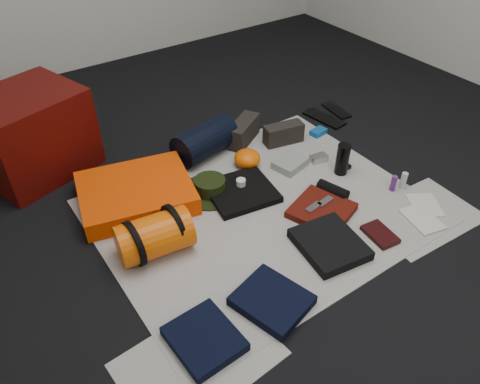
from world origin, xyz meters
TOP-DOWN VIEW (x-y plane):
  - floor at (0.00, 0.00)m, footprint 4.50×4.50m
  - newspaper_mat at (0.00, 0.00)m, footprint 1.60×1.30m
  - newspaper_sheet_front_left at (-0.70, -0.55)m, footprint 0.61×0.44m
  - newspaper_sheet_front_right at (0.65, -0.50)m, footprint 0.60×0.43m
  - red_cabinet at (-0.82, 1.03)m, footprint 0.68×0.62m
  - sleeping_pad at (-0.49, 0.44)m, footprint 0.66×0.59m
  - stuff_sack at (-0.58, 0.04)m, footprint 0.36×0.24m
  - sack_strap_left at (-0.68, 0.04)m, footprint 0.02×0.22m
  - sack_strap_right at (-0.48, 0.04)m, footprint 0.03×0.22m
  - navy_duffel at (0.03, 0.60)m, footprint 0.41×0.28m
  - boonie_brim at (-0.13, 0.28)m, footprint 0.39×0.39m
  - boonie_crown at (-0.13, 0.28)m, footprint 0.17×0.17m
  - hiking_boot_left at (0.31, 0.60)m, footprint 0.29×0.23m
  - hiking_boot_right at (0.51, 0.44)m, footprint 0.26×0.14m
  - flip_flop_left at (0.92, 0.51)m, footprint 0.15×0.31m
  - flip_flop_right at (1.06, 0.55)m, footprint 0.12×0.25m
  - trousers_navy_a at (-0.65, -0.50)m, footprint 0.25×0.28m
  - trousers_navy_b at (-0.32, -0.51)m, footprint 0.32×0.34m
  - trousers_charcoal at (0.10, -0.40)m, footprint 0.32×0.35m
  - black_tshirt at (-0.01, 0.17)m, footprint 0.39×0.37m
  - red_shirt at (0.24, -0.20)m, footprint 0.36×0.36m
  - orange_stuff_sack at (0.17, 0.36)m, footprint 0.20×0.20m
  - first_aid_pouch at (0.37, 0.21)m, footprint 0.21×0.18m
  - water_bottle at (0.57, 0.00)m, footprint 0.08×0.08m
  - speaker at (0.39, -0.12)m, footprint 0.11×0.18m
  - compact_camera at (0.55, 0.16)m, footprint 0.11×0.08m
  - cyan_case at (0.75, 0.39)m, footprint 0.11×0.08m
  - toiletry_purple at (0.69, -0.27)m, footprint 0.03×0.03m
  - toiletry_clear at (0.75, -0.29)m, footprint 0.04×0.04m
  - paperback_book at (0.36, -0.48)m, footprint 0.13×0.18m
  - map_booklet at (0.63, -0.53)m, footprint 0.18×0.23m
  - map_printout at (0.73, -0.46)m, footprint 0.22×0.24m
  - sunglasses at (0.61, 0.01)m, footprint 0.09×0.04m
  - key_cluster at (-0.69, -0.49)m, footprint 0.07×0.07m
  - tape_roll at (0.01, 0.20)m, footprint 0.05×0.05m
  - energy_bar_a at (0.20, -0.18)m, footprint 0.10×0.05m
  - energy_bar_b at (0.28, -0.18)m, footprint 0.10×0.05m

SIDE VIEW (x-z plane):
  - floor at x=0.00m, z-range -0.02..0.00m
  - newspaper_sheet_front_left at x=-0.70m, z-range 0.00..0.00m
  - newspaper_sheet_front_right at x=0.65m, z-range 0.00..0.00m
  - newspaper_mat at x=0.00m, z-range 0.00..0.01m
  - flip_flop_right at x=1.06m, z-range 0.00..0.01m
  - flip_flop_left at x=0.92m, z-range 0.00..0.02m
  - map_printout at x=0.73m, z-range 0.01..0.01m
  - boonie_brim at x=-0.13m, z-range 0.01..0.01m
  - key_cluster at x=-0.69m, z-range 0.01..0.02m
  - map_booklet at x=0.63m, z-range 0.01..0.02m
  - sunglasses at x=0.61m, z-range 0.01..0.03m
  - paperback_book at x=0.36m, z-range 0.01..0.03m
  - cyan_case at x=0.75m, z-range 0.01..0.04m
  - black_tshirt at x=-0.01m, z-range 0.01..0.04m
  - red_shirt at x=0.24m, z-range 0.01..0.04m
  - compact_camera at x=0.55m, z-range 0.01..0.05m
  - trousers_navy_a at x=-0.65m, z-range 0.01..0.05m
  - trousers_navy_b at x=-0.32m, z-range 0.01..0.05m
  - first_aid_pouch at x=0.37m, z-range 0.01..0.05m
  - trousers_charcoal at x=0.10m, z-range 0.01..0.06m
  - speaker at x=0.39m, z-range 0.01..0.07m
  - energy_bar_a at x=0.20m, z-range 0.04..0.06m
  - energy_bar_b at x=0.28m, z-range 0.04..0.06m
  - toiletry_purple at x=0.69m, z-range 0.01..0.10m
  - boonie_crown at x=-0.13m, z-range 0.01..0.09m
  - toiletry_clear at x=0.75m, z-range 0.01..0.10m
  - orange_stuff_sack at x=0.17m, z-range 0.01..0.11m
  - sleeping_pad at x=-0.49m, z-range 0.01..0.11m
  - tape_roll at x=0.01m, z-range 0.04..0.08m
  - hiking_boot_right at x=0.51m, z-range 0.01..0.13m
  - hiking_boot_left at x=0.31m, z-range 0.01..0.14m
  - water_bottle at x=0.57m, z-range 0.01..0.19m
  - stuff_sack at x=-0.58m, z-range 0.01..0.20m
  - navy_duffel at x=0.03m, z-range 0.01..0.20m
  - sack_strap_left at x=-0.68m, z-range 0.01..0.22m
  - sack_strap_right at x=-0.48m, z-range 0.01..0.22m
  - red_cabinet at x=-0.82m, z-range 0.00..0.47m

